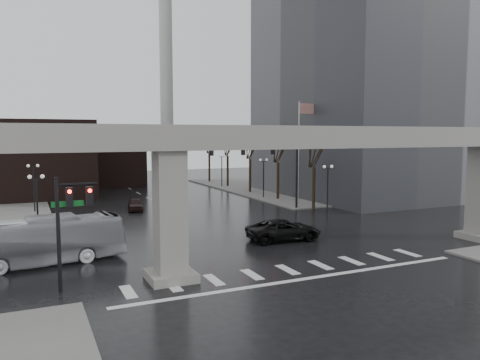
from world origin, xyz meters
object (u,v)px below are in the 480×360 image
(signal_mast_arm, at_px, (266,157))
(far_car, at_px, (135,204))
(city_bus, at_px, (35,242))
(pickup_truck, at_px, (284,230))

(signal_mast_arm, relative_size, far_car, 3.12)
(signal_mast_arm, bearing_deg, far_car, 153.13)
(city_bus, distance_m, far_car, 21.43)
(signal_mast_arm, relative_size, pickup_truck, 2.08)
(signal_mast_arm, distance_m, city_bus, 26.37)
(signal_mast_arm, distance_m, pickup_truck, 14.70)
(city_bus, bearing_deg, far_car, -35.23)
(pickup_truck, xyz_separation_m, far_car, (-7.39, 19.17, -0.15))
(city_bus, relative_size, far_car, 2.80)
(city_bus, bearing_deg, signal_mast_arm, -68.04)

